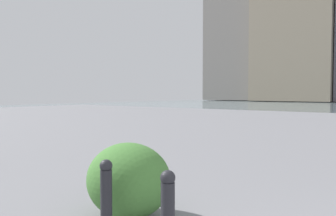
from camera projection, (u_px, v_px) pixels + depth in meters
The scene contains 3 objects.
building_highrise at pixel (239, 48), 75.84m from camera, with size 11.07×12.59×24.99m.
bollard_mid at pixel (106, 199), 3.48m from camera, with size 0.13×0.13×0.84m.
shrub_round at pixel (129, 180), 4.16m from camera, with size 1.07×0.96×0.91m.
Camera 1 is at (0.32, 1.82, 1.51)m, focal length 36.79 mm.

